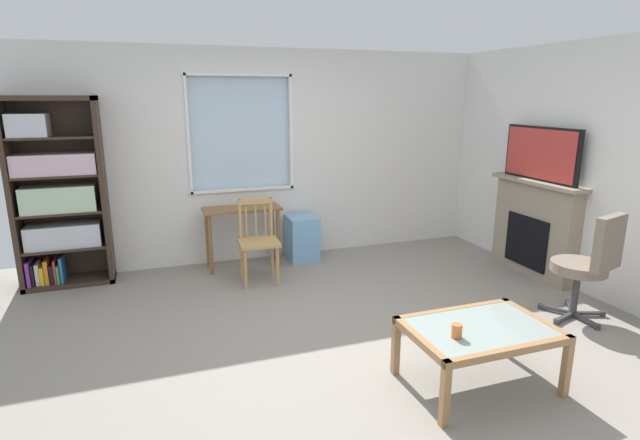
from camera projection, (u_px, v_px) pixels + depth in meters
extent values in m
cube|color=gray|center=(333.00, 337.00, 4.19)|extent=(6.54, 5.68, 0.02)
cube|color=silver|center=(267.00, 222.00, 6.23)|extent=(5.54, 0.12, 0.86)
cube|color=silver|center=(263.00, 61.00, 5.75)|extent=(5.54, 0.12, 0.30)
cube|color=silver|center=(99.00, 137.00, 5.36)|extent=(1.87, 0.12, 1.36)
cube|color=silver|center=(380.00, 130.00, 6.45)|extent=(2.47, 0.12, 1.36)
cube|color=silver|center=(240.00, 133.00, 5.87)|extent=(1.21, 0.02, 1.36)
cube|color=white|center=(243.00, 189.00, 5.97)|extent=(1.27, 0.06, 0.03)
cube|color=white|center=(239.00, 75.00, 5.64)|extent=(1.27, 0.06, 0.03)
cube|color=white|center=(188.00, 135.00, 5.61)|extent=(0.03, 0.06, 1.36)
cube|color=white|center=(291.00, 132.00, 6.00)|extent=(0.03, 0.06, 1.36)
cube|color=silver|center=(607.00, 172.00, 4.79)|extent=(0.12, 4.88, 2.52)
cube|color=#38281E|center=(13.00, 196.00, 5.00)|extent=(0.05, 0.38, 1.98)
cube|color=#38281E|center=(104.00, 191.00, 5.27)|extent=(0.05, 0.38, 1.98)
cube|color=#38281E|center=(47.00, 98.00, 4.90)|extent=(0.90, 0.38, 0.05)
cube|color=#38281E|center=(71.00, 281.00, 5.37)|extent=(0.90, 0.38, 0.05)
cube|color=#38281E|center=(62.00, 190.00, 5.30)|extent=(0.90, 0.02, 1.98)
cube|color=#38281E|center=(67.00, 247.00, 5.28)|extent=(0.85, 0.36, 0.02)
cube|color=#38281E|center=(62.00, 212.00, 5.18)|extent=(0.85, 0.36, 0.02)
cube|color=#38281E|center=(57.00, 175.00, 5.09)|extent=(0.85, 0.36, 0.02)
cube|color=#38281E|center=(52.00, 137.00, 4.99)|extent=(0.85, 0.36, 0.02)
cube|color=silver|center=(64.00, 235.00, 5.23)|extent=(0.73, 0.28, 0.24)
cube|color=#B7D6B2|center=(60.00, 198.00, 5.14)|extent=(0.70, 0.31, 0.27)
cube|color=beige|center=(55.00, 164.00, 5.05)|extent=(0.78, 0.32, 0.21)
cube|color=silver|center=(28.00, 125.00, 4.89)|extent=(0.36, 0.31, 0.23)
cube|color=purple|center=(30.00, 272.00, 5.20)|extent=(0.03, 0.30, 0.26)
cube|color=black|center=(34.00, 273.00, 5.21)|extent=(0.03, 0.25, 0.22)
cube|color=white|center=(39.00, 273.00, 5.23)|extent=(0.04, 0.21, 0.22)
cube|color=yellow|center=(43.00, 274.00, 5.24)|extent=(0.04, 0.24, 0.19)
cube|color=orange|center=(48.00, 270.00, 5.25)|extent=(0.04, 0.25, 0.26)
cube|color=black|center=(53.00, 272.00, 5.27)|extent=(0.04, 0.23, 0.20)
cube|color=red|center=(56.00, 269.00, 5.28)|extent=(0.02, 0.28, 0.25)
cube|color=green|center=(60.00, 272.00, 5.29)|extent=(0.02, 0.28, 0.20)
cube|color=#286BB2|center=(63.00, 268.00, 5.29)|extent=(0.03, 0.25, 0.27)
cube|color=brown|center=(242.00, 209.00, 5.72)|extent=(0.88, 0.38, 0.03)
cylinder|color=brown|center=(211.00, 245.00, 5.55)|extent=(0.04, 0.04, 0.69)
cylinder|color=brown|center=(278.00, 239.00, 5.80)|extent=(0.04, 0.04, 0.69)
cylinder|color=brown|center=(208.00, 239.00, 5.81)|extent=(0.04, 0.04, 0.69)
cylinder|color=brown|center=(273.00, 233.00, 6.06)|extent=(0.04, 0.04, 0.69)
cube|color=tan|center=(259.00, 242.00, 5.30)|extent=(0.44, 0.42, 0.04)
cylinder|color=tan|center=(246.00, 269.00, 5.16)|extent=(0.04, 0.04, 0.43)
cylinder|color=tan|center=(278.00, 266.00, 5.25)|extent=(0.04, 0.04, 0.43)
cylinder|color=tan|center=(242.00, 260.00, 5.46)|extent=(0.04, 0.04, 0.43)
cylinder|color=tan|center=(272.00, 257.00, 5.55)|extent=(0.04, 0.04, 0.43)
cylinder|color=tan|center=(240.00, 220.00, 5.35)|extent=(0.04, 0.04, 0.45)
cylinder|color=tan|center=(271.00, 218.00, 5.44)|extent=(0.04, 0.04, 0.45)
cube|color=tan|center=(255.00, 201.00, 5.35)|extent=(0.36, 0.06, 0.06)
cylinder|color=tan|center=(246.00, 222.00, 5.37)|extent=(0.02, 0.02, 0.35)
cylinder|color=tan|center=(256.00, 221.00, 5.40)|extent=(0.02, 0.02, 0.35)
cylinder|color=tan|center=(265.00, 221.00, 5.43)|extent=(0.02, 0.02, 0.35)
cube|color=#72ADDB|center=(302.00, 238.00, 6.11)|extent=(0.35, 0.40, 0.54)
cube|color=gray|center=(534.00, 229.00, 5.56)|extent=(0.18, 1.12, 1.04)
cube|color=black|center=(526.00, 241.00, 5.56)|extent=(0.03, 0.62, 0.57)
cube|color=gray|center=(538.00, 182.00, 5.42)|extent=(0.26, 1.22, 0.04)
cube|color=black|center=(541.00, 154.00, 5.35)|extent=(0.05, 1.03, 0.58)
cube|color=#B2332D|center=(539.00, 154.00, 5.34)|extent=(0.01, 0.98, 0.53)
cylinder|color=#7A6B5B|center=(579.00, 267.00, 4.45)|extent=(0.48, 0.48, 0.09)
cube|color=#7A6B5B|center=(609.00, 243.00, 4.21)|extent=(0.41, 0.19, 0.48)
cylinder|color=#38383D|center=(576.00, 292.00, 4.51)|extent=(0.06, 0.06, 0.42)
cube|color=#38383D|center=(565.00, 317.00, 4.48)|extent=(0.28, 0.11, 0.03)
cylinder|color=#38383D|center=(556.00, 322.00, 4.40)|extent=(0.05, 0.05, 0.05)
cube|color=#38383D|center=(585.00, 320.00, 4.43)|extent=(0.04, 0.28, 0.03)
cylinder|color=#38383D|center=(598.00, 327.00, 4.30)|extent=(0.05, 0.05, 0.05)
cube|color=#38383D|center=(588.00, 313.00, 4.56)|extent=(0.28, 0.13, 0.03)
cylinder|color=#38383D|center=(603.00, 314.00, 4.56)|extent=(0.05, 0.05, 0.05)
cube|color=#38383D|center=(570.00, 307.00, 4.69)|extent=(0.20, 0.24, 0.03)
cylinder|color=#38383D|center=(568.00, 302.00, 4.82)|extent=(0.05, 0.05, 0.05)
cube|color=#38383D|center=(556.00, 309.00, 4.64)|extent=(0.19, 0.25, 0.03)
cylinder|color=#38383D|center=(540.00, 306.00, 4.72)|extent=(0.05, 0.05, 0.05)
cube|color=#8C9E99|center=(480.00, 328.00, 3.39)|extent=(0.89, 0.58, 0.02)
cube|color=#A37547|center=(512.00, 351.00, 3.11)|extent=(0.99, 0.05, 0.05)
cube|color=#A37547|center=(453.00, 311.00, 3.68)|extent=(0.99, 0.05, 0.05)
cube|color=#A37547|center=(420.00, 341.00, 3.24)|extent=(0.05, 0.68, 0.05)
cube|color=#A37547|center=(535.00, 320.00, 3.55)|extent=(0.05, 0.68, 0.05)
cube|color=#A37547|center=(445.00, 397.00, 3.01)|extent=(0.05, 0.05, 0.40)
cube|color=#A37547|center=(566.00, 370.00, 3.31)|extent=(0.05, 0.05, 0.40)
cube|color=#A37547|center=(396.00, 349.00, 3.59)|extent=(0.05, 0.05, 0.40)
cube|color=#A37547|center=(503.00, 329.00, 3.89)|extent=(0.05, 0.05, 0.40)
cylinder|color=orange|center=(457.00, 331.00, 3.23)|extent=(0.07, 0.07, 0.09)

